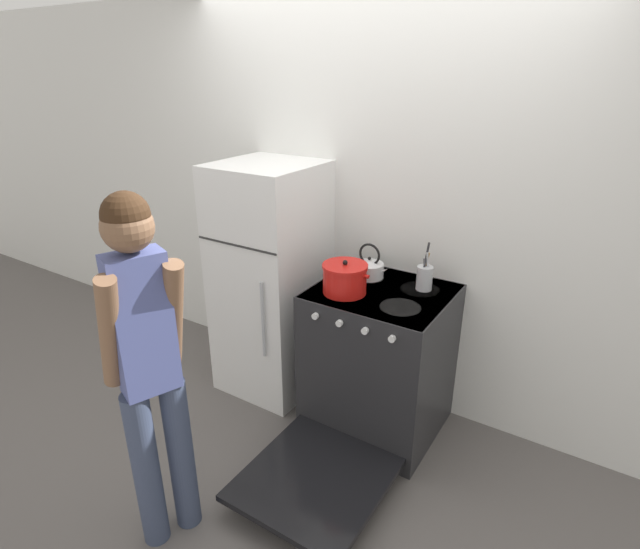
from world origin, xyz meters
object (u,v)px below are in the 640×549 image
object	(u,v)px
person	(148,361)
stove_range	(376,363)
dutch_oven_pot	(345,278)
refrigerator	(271,281)
utensil_jar	(425,277)
tea_kettle	(369,268)

from	to	relation	value
person	stove_range	bearing A→B (deg)	-0.61
stove_range	dutch_oven_pot	xyz separation A→B (m)	(-0.17, -0.10, 0.55)
refrigerator	stove_range	xyz separation A→B (m)	(0.83, -0.07, -0.32)
refrigerator	stove_range	bearing A→B (deg)	-4.61
stove_range	person	world-z (taller)	person
utensil_jar	person	distance (m)	1.54
stove_range	dutch_oven_pot	bearing A→B (deg)	-149.97
stove_range	dutch_oven_pot	size ratio (longest dim) A/B	4.79
stove_range	utensil_jar	world-z (taller)	utensil_jar
refrigerator	dutch_oven_pot	bearing A→B (deg)	-14.12
refrigerator	person	world-z (taller)	person
stove_range	tea_kettle	bearing A→B (deg)	131.86
refrigerator	tea_kettle	distance (m)	0.71
tea_kettle	person	xyz separation A→B (m)	(-0.32, -1.38, -0.02)
dutch_oven_pot	refrigerator	bearing A→B (deg)	165.88
stove_range	person	xyz separation A→B (m)	(-0.48, -1.21, 0.50)
tea_kettle	refrigerator	bearing A→B (deg)	-170.83
utensil_jar	stove_range	bearing A→B (deg)	-136.11
dutch_oven_pot	person	distance (m)	1.15
dutch_oven_pot	tea_kettle	size ratio (longest dim) A/B	1.34
stove_range	person	distance (m)	1.39
refrigerator	stove_range	distance (m)	0.89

